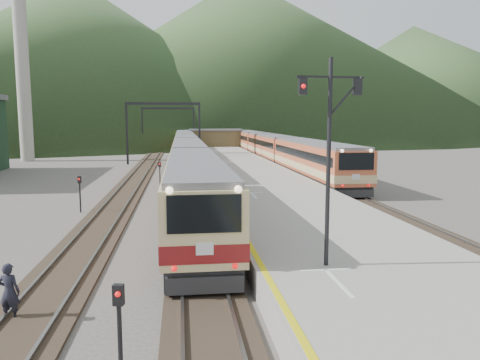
{
  "coord_description": "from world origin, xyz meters",
  "views": [
    {
      "loc": [
        -0.69,
        -6.6,
        5.7
      ],
      "look_at": [
        2.94,
        21.96,
        2.0
      ],
      "focal_mm": 35.0,
      "sensor_mm": 36.0,
      "label": 1
    }
  ],
  "objects": [
    {
      "name": "track_main",
      "position": [
        0.0,
        40.0,
        0.07
      ],
      "size": [
        2.6,
        200.0,
        0.23
      ],
      "color": "black",
      "rests_on": "ground"
    },
    {
      "name": "track_far",
      "position": [
        -5.0,
        40.0,
        0.07
      ],
      "size": [
        2.6,
        200.0,
        0.23
      ],
      "color": "black",
      "rests_on": "ground"
    },
    {
      "name": "track_second",
      "position": [
        11.5,
        40.0,
        0.07
      ],
      "size": [
        2.6,
        200.0,
        0.23
      ],
      "color": "black",
      "rests_on": "ground"
    },
    {
      "name": "platform",
      "position": [
        5.6,
        38.0,
        0.5
      ],
      "size": [
        8.0,
        100.0,
        1.0
      ],
      "primitive_type": "cube",
      "color": "gray",
      "rests_on": "ground"
    },
    {
      "name": "gantry_near",
      "position": [
        -2.85,
        55.0,
        5.59
      ],
      "size": [
        9.55,
        0.25,
        8.0
      ],
      "color": "black",
      "rests_on": "ground"
    },
    {
      "name": "gantry_far",
      "position": [
        -2.85,
        80.0,
        5.59
      ],
      "size": [
        9.55,
        0.25,
        8.0
      ],
      "color": "black",
      "rests_on": "ground"
    },
    {
      "name": "smokestack",
      "position": [
        -22.0,
        62.0,
        15.0
      ],
      "size": [
        1.8,
        1.8,
        30.0
      ],
      "primitive_type": "cylinder",
      "color": "#9E998E",
      "rests_on": "ground"
    },
    {
      "name": "station_shed",
      "position": [
        5.6,
        78.0,
        2.57
      ],
      "size": [
        9.4,
        4.4,
        3.1
      ],
      "color": "brown",
      "rests_on": "platform"
    },
    {
      "name": "hill_a",
      "position": [
        -40.0,
        190.0,
        30.0
      ],
      "size": [
        180.0,
        180.0,
        60.0
      ],
      "primitive_type": "cone",
      "color": "#2B4B21",
      "rests_on": "ground"
    },
    {
      "name": "hill_b",
      "position": [
        30.0,
        230.0,
        37.5
      ],
      "size": [
        220.0,
        220.0,
        75.0
      ],
      "primitive_type": "cone",
      "color": "#2B4B21",
      "rests_on": "ground"
    },
    {
      "name": "hill_c",
      "position": [
        110.0,
        210.0,
        25.0
      ],
      "size": [
        160.0,
        160.0,
        50.0
      ],
      "primitive_type": "cone",
      "color": "#2B4B21",
      "rests_on": "ground"
    },
    {
      "name": "main_train",
      "position": [
        0.0,
        55.81,
        1.95
      ],
      "size": [
        2.81,
        96.49,
        3.43
      ],
      "color": "tan",
      "rests_on": "track_main"
    },
    {
      "name": "second_train",
      "position": [
        11.5,
        56.49,
        2.12
      ],
      "size": [
        3.1,
        63.59,
        3.79
      ],
      "color": "#BA5633",
      "rests_on": "track_second"
    },
    {
      "name": "signal_mast",
      "position": [
        3.96,
        7.7,
        5.05
      ],
      "size": [
        2.2,
        0.31,
        6.62
      ],
      "color": "black",
      "rests_on": "platform"
    },
    {
      "name": "short_signal_a",
      "position": [
        -2.04,
        3.07,
        1.46
      ],
      "size": [
        0.25,
        0.21,
        2.27
      ],
      "color": "black",
      "rests_on": "ground"
    },
    {
      "name": "short_signal_b",
      "position": [
        -2.44,
        32.49,
        1.46
      ],
      "size": [
        0.26,
        0.22,
        2.27
      ],
      "color": "black",
      "rests_on": "ground"
    },
    {
      "name": "short_signal_c",
      "position": [
        -6.92,
        22.97,
        1.46
      ],
      "size": [
        0.27,
        0.23,
        2.27
      ],
      "color": "black",
      "rests_on": "ground"
    },
    {
      "name": "worker",
      "position": [
        -5.6,
        6.91,
        0.84
      ],
      "size": [
        0.68,
        0.52,
        1.68
      ],
      "primitive_type": "imported",
      "rotation": [
        0.0,
        0.0,
        2.94
      ],
      "color": "black",
      "rests_on": "ground"
    }
  ]
}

